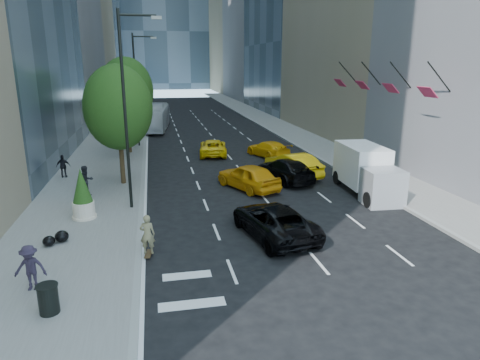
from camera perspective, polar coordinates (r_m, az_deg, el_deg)
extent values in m
plane|color=black|center=(20.64, 3.76, -6.38)|extent=(160.00, 160.00, 0.00)
cube|color=slate|center=(49.21, -15.97, 5.96)|extent=(6.00, 120.00, 0.15)
cube|color=slate|center=(51.34, 5.80, 6.85)|extent=(4.00, 120.00, 0.15)
cylinder|color=black|center=(22.65, -15.07, 8.55)|extent=(0.16, 0.16, 10.00)
cylinder|color=black|center=(22.58, -13.52, 20.60)|extent=(1.80, 0.12, 0.12)
cube|color=#99998C|center=(22.57, -11.07, 20.48)|extent=(0.50, 0.22, 0.15)
cylinder|color=black|center=(40.57, -13.71, 11.45)|extent=(0.16, 0.16, 10.00)
cylinder|color=black|center=(40.53, -12.81, 18.16)|extent=(1.80, 0.12, 0.12)
cube|color=#99998C|center=(40.53, -11.47, 18.09)|extent=(0.50, 0.22, 0.15)
cylinder|color=#2E2312|center=(28.18, -15.47, 2.70)|extent=(0.30, 0.30, 3.15)
ellipsoid|color=black|center=(27.68, -15.96, 9.29)|extent=(4.20, 4.20, 5.25)
cylinder|color=#2E2312|center=(37.97, -14.58, 6.11)|extent=(0.30, 0.30, 3.38)
ellipsoid|color=black|center=(37.60, -14.95, 11.36)|extent=(4.50, 4.50, 5.62)
cylinder|color=#2E2312|center=(50.87, -13.91, 8.15)|extent=(0.30, 0.30, 2.93)
ellipsoid|color=black|center=(50.60, -14.13, 11.54)|extent=(3.90, 3.90, 4.88)
cylinder|color=black|center=(58.69, -12.93, 10.24)|extent=(0.14, 0.14, 5.20)
imported|color=black|center=(58.58, -13.02, 11.80)|extent=(2.48, 0.53, 1.00)
cylinder|color=black|center=(27.76, 25.02, 12.36)|extent=(1.75, 0.08, 1.75)
cube|color=#B0284B|center=(27.42, 23.70, 10.69)|extent=(0.64, 1.30, 0.64)
cylinder|color=black|center=(31.09, 20.62, 12.98)|extent=(1.75, 0.08, 1.75)
cube|color=#B0284B|center=(30.79, 19.42, 11.49)|extent=(0.64, 1.30, 0.64)
cylinder|color=black|center=(34.56, 17.08, 13.43)|extent=(1.75, 0.08, 1.75)
cube|color=#B0284B|center=(34.29, 15.99, 12.07)|extent=(0.64, 1.30, 0.64)
cylinder|color=black|center=(38.13, 14.18, 13.76)|extent=(1.75, 0.08, 1.75)
cube|color=#B0284B|center=(37.89, 13.18, 12.52)|extent=(0.64, 1.30, 0.64)
imported|color=olive|center=(17.83, -12.23, -7.44)|extent=(0.66, 0.49, 1.67)
imported|color=black|center=(19.48, 4.55, -5.44)|extent=(3.40, 5.67, 1.47)
imported|color=black|center=(28.64, 6.03, 1.38)|extent=(3.25, 5.52, 1.50)
imported|color=orange|center=(26.57, 1.12, 0.48)|extent=(3.71, 5.09, 1.61)
imported|color=yellow|center=(29.81, 7.06, 2.04)|extent=(3.08, 5.25, 1.63)
imported|color=yellow|center=(36.62, -3.61, 4.38)|extent=(2.81, 5.02, 1.33)
imported|color=#FFB30D|center=(35.92, 3.78, 4.16)|extent=(3.32, 4.94, 1.33)
imported|color=silver|center=(51.30, -11.18, 8.18)|extent=(3.56, 10.61, 2.90)
cube|color=white|center=(27.26, 15.87, 2.04)|extent=(2.34, 4.15, 2.37)
cube|color=gray|center=(24.81, 18.50, -0.94)|extent=(2.12, 1.87, 2.02)
cylinder|color=black|center=(24.28, 16.80, -2.56)|extent=(0.36, 0.89, 0.88)
cylinder|color=black|center=(25.10, 20.63, -2.31)|extent=(0.36, 0.89, 0.88)
cylinder|color=black|center=(28.45, 12.88, 0.33)|extent=(0.36, 0.89, 0.88)
cylinder|color=black|center=(29.15, 16.26, 0.46)|extent=(0.36, 0.89, 0.88)
imported|color=black|center=(26.15, -19.83, -0.14)|extent=(1.11, 1.09, 1.80)
imported|color=black|center=(31.07, -22.49, 1.71)|extent=(0.91, 0.38, 1.54)
imported|color=#271E2D|center=(16.35, -26.19, -10.45)|extent=(1.10, 0.70, 1.62)
cylinder|color=black|center=(14.88, -24.18, -14.34)|extent=(0.60, 0.60, 0.91)
cylinder|color=beige|center=(22.68, -20.09, -3.75)|extent=(1.06, 1.06, 0.85)
cone|color=black|center=(22.32, -20.39, -0.67)|extent=(0.95, 0.95, 1.69)
ellipsoid|color=black|center=(20.16, -22.67, -6.93)|extent=(0.58, 0.64, 0.49)
ellipsoid|color=black|center=(19.94, -24.14, -7.44)|extent=(0.51, 0.56, 0.43)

